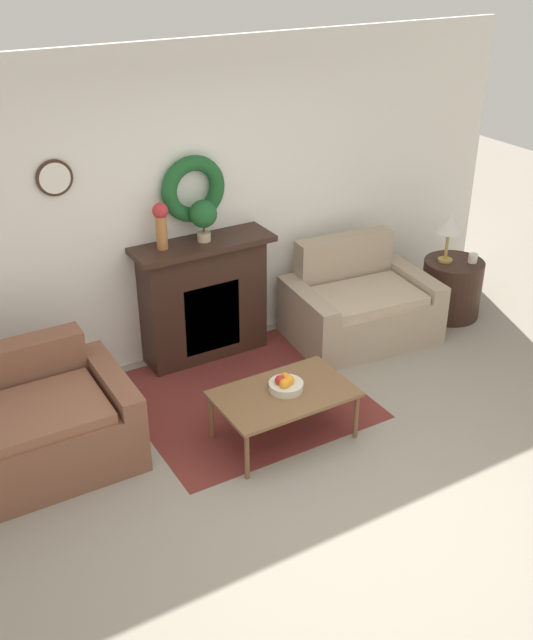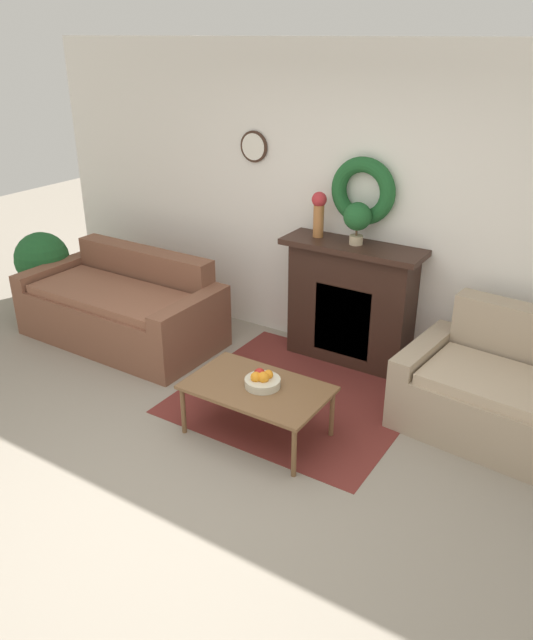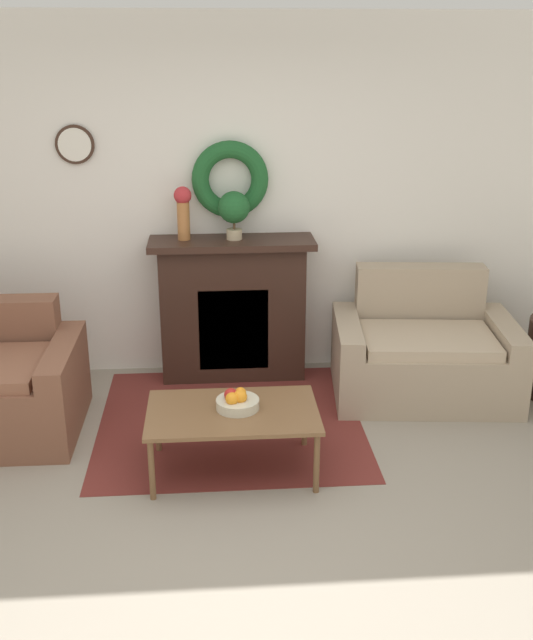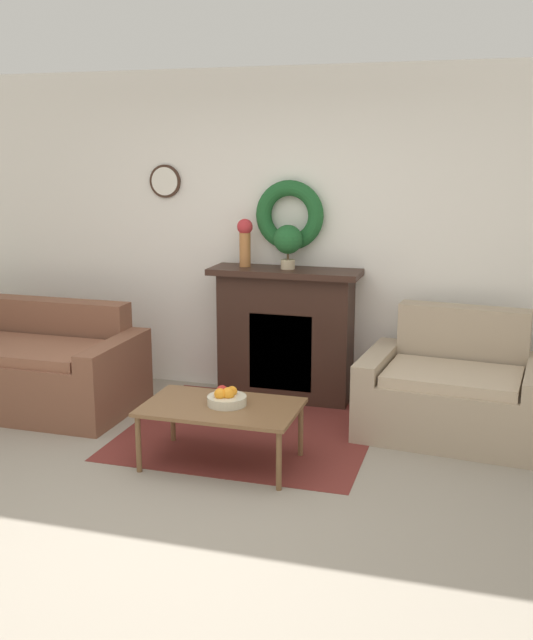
# 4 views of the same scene
# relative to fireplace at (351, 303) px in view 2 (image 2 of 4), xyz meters

# --- Properties ---
(ground_plane) EXTENTS (16.00, 16.00, 0.00)m
(ground_plane) POSITION_rel_fireplace_xyz_m (-0.10, -2.23, -0.56)
(ground_plane) COLOR gray
(floor_rug) EXTENTS (1.80, 1.73, 0.01)m
(floor_rug) POSITION_rel_fireplace_xyz_m (-0.05, -0.80, -0.55)
(floor_rug) COLOR maroon
(floor_rug) RESTS_ON ground_plane
(wall_back) EXTENTS (6.80, 0.19, 2.70)m
(wall_back) POSITION_rel_fireplace_xyz_m (-0.09, 0.20, 0.80)
(wall_back) COLOR white
(wall_back) RESTS_ON ground_plane
(fireplace) EXTENTS (1.23, 0.41, 1.10)m
(fireplace) POSITION_rel_fireplace_xyz_m (0.00, 0.00, 0.00)
(fireplace) COLOR #331E16
(fireplace) RESTS_ON ground_plane
(couch_left) EXTENTS (1.93, 0.97, 0.82)m
(couch_left) POSITION_rel_fireplace_xyz_m (-2.03, -0.77, -0.25)
(couch_left) COLOR brown
(couch_left) RESTS_ON ground_plane
(loveseat_right) EXTENTS (1.39, 1.03, 0.90)m
(loveseat_right) POSITION_rel_fireplace_xyz_m (1.40, -0.42, -0.25)
(loveseat_right) COLOR tan
(loveseat_right) RESTS_ON ground_plane
(coffee_table) EXTENTS (1.02, 0.63, 0.41)m
(coffee_table) POSITION_rel_fireplace_xyz_m (-0.05, -1.43, -0.18)
(coffee_table) COLOR brown
(coffee_table) RESTS_ON ground_plane
(fruit_bowl) EXTENTS (0.26, 0.26, 0.13)m
(fruit_bowl) POSITION_rel_fireplace_xyz_m (-0.02, -1.41, -0.10)
(fruit_bowl) COLOR beige
(fruit_bowl) RESTS_ON coffee_table
(vase_on_mantel_left) EXTENTS (0.13, 0.13, 0.39)m
(vase_on_mantel_left) POSITION_rel_fireplace_xyz_m (-0.35, 0.01, 0.78)
(vase_on_mantel_left) COLOR #AD6B38
(vase_on_mantel_left) RESTS_ON fireplace
(potted_plant_on_mantel) EXTENTS (0.23, 0.23, 0.36)m
(potted_plant_on_mantel) POSITION_rel_fireplace_xyz_m (0.02, -0.01, 0.77)
(potted_plant_on_mantel) COLOR tan
(potted_plant_on_mantel) RESTS_ON fireplace
(potted_plant_floor_by_couch) EXTENTS (0.56, 0.56, 0.86)m
(potted_plant_floor_by_couch) POSITION_rel_fireplace_xyz_m (-3.21, -0.71, -0.02)
(potted_plant_floor_by_couch) COLOR tan
(potted_plant_floor_by_couch) RESTS_ON ground_plane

